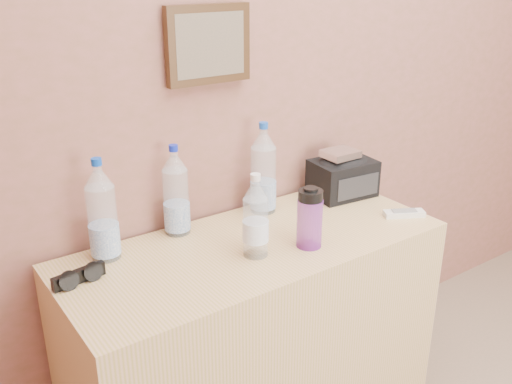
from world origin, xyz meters
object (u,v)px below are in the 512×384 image
sunglasses (79,276)px  toiletry_bag (343,176)px  dresser (255,344)px  nalgene_bottle (310,218)px  pet_large_c (263,173)px  pet_large_a (102,215)px  pet_large_b (176,195)px  pet_small (256,220)px  ac_remote (404,214)px  foil_packet (340,154)px

sunglasses → toiletry_bag: bearing=-5.0°
dresser → nalgene_bottle: nalgene_bottle is taller
pet_large_c → toiletry_bag: pet_large_c is taller
toiletry_bag → pet_large_a: bearing=-176.5°
nalgene_bottle → sunglasses: (-0.68, 0.20, -0.08)m
pet_large_b → dresser: bearing=-51.7°
dresser → pet_small: size_ratio=4.75×
dresser → pet_large_b: pet_large_b is taller
pet_large_c → toiletry_bag: 0.35m
sunglasses → ac_remote: sunglasses is taller
pet_large_b → sunglasses: bearing=-161.5°
pet_large_c → pet_small: size_ratio=1.25×
dresser → foil_packet: 0.77m
pet_large_c → nalgene_bottle: 0.32m
sunglasses → foil_packet: (1.05, 0.06, 0.15)m
pet_large_b → pet_large_c: (0.34, -0.02, 0.01)m
pet_large_b → ac_remote: pet_large_b is taller
pet_large_b → foil_packet: (0.66, -0.07, 0.04)m
dresser → pet_small: (-0.05, -0.07, 0.52)m
sunglasses → ac_remote: (1.11, -0.22, -0.01)m
pet_large_c → nalgene_bottle: size_ratio=1.66×
nalgene_bottle → pet_large_a: bearing=151.8°
dresser → pet_large_b: size_ratio=4.13×
dresser → pet_large_b: (-0.17, 0.21, 0.53)m
ac_remote → foil_packet: (-0.06, 0.28, 0.16)m
pet_large_a → ac_remote: bearing=-17.9°
pet_large_a → toiletry_bag: (0.95, -0.04, -0.06)m
pet_small → ac_remote: bearing=-6.5°
pet_large_a → nalgene_bottle: 0.64m
toiletry_bag → sunglasses: bearing=-170.9°
ac_remote → pet_small: bearing=-157.9°
dresser → sunglasses: 0.70m
pet_large_b → ac_remote: size_ratio=2.12×
pet_large_c → pet_large_a: bearing=-179.0°
pet_large_c → sunglasses: (-0.73, -0.11, -0.13)m
toiletry_bag → foil_packet: (-0.02, -0.00, 0.09)m
pet_large_a → nalgene_bottle: (0.56, -0.30, -0.04)m
sunglasses → foil_packet: 1.06m
sunglasses → pet_large_a: bearing=31.4°
pet_large_c → toiletry_bag: bearing=-8.8°
pet_large_b → toiletry_bag: 0.69m
nalgene_bottle → sunglasses: nalgene_bottle is taller
dresser → pet_small: bearing=-124.2°
pet_large_a → pet_large_c: (0.61, 0.01, 0.00)m
sunglasses → dresser: bearing=-16.8°
dresser → foil_packet: (0.50, 0.14, 0.57)m
ac_remote → toiletry_bag: (-0.05, 0.28, 0.07)m
dresser → pet_small: 0.52m
pet_small → nalgene_bottle: (0.17, -0.05, -0.02)m
pet_large_a → ac_remote: pet_large_a is taller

